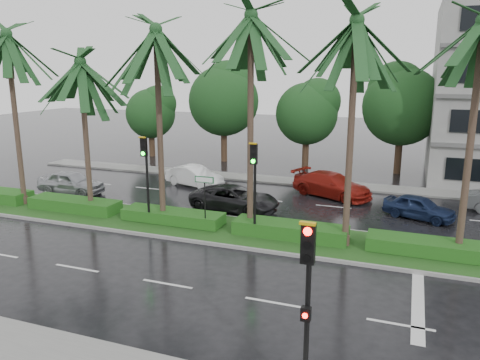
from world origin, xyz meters
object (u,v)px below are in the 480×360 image
(signal_median_left, at_px, (146,167))
(car_blue, at_px, (419,207))
(signal_near, at_px, (307,305))
(street_sign, at_px, (205,190))
(car_silver, at_px, (71,182))
(car_white, at_px, (194,176))
(car_darkgrey, at_px, (235,198))
(car_red, at_px, (332,185))

(signal_median_left, relative_size, car_blue, 1.21)
(signal_near, distance_m, signal_median_left, 13.93)
(signal_median_left, height_order, street_sign, signal_median_left)
(signal_near, relative_size, car_blue, 1.21)
(signal_median_left, height_order, car_blue, signal_median_left)
(signal_near, xyz_separation_m, car_silver, (-17.88, 13.59, -1.78))
(signal_near, distance_m, car_white, 21.45)
(signal_median_left, relative_size, street_sign, 1.68)
(signal_near, bearing_deg, car_white, 122.55)
(car_blue, bearing_deg, car_white, 102.50)
(signal_median_left, distance_m, car_silver, 9.08)
(signal_near, height_order, car_darkgrey, signal_near)
(signal_median_left, bearing_deg, street_sign, 3.47)
(car_silver, bearing_deg, signal_near, -128.40)
(signal_near, bearing_deg, car_red, 97.63)
(signal_near, distance_m, car_blue, 16.05)
(car_darkgrey, xyz_separation_m, car_blue, (9.48, 1.99, -0.07))
(street_sign, xyz_separation_m, car_white, (-4.50, 8.15, -1.44))
(street_sign, xyz_separation_m, car_blue, (9.50, 5.88, -1.51))
(street_sign, distance_m, car_white, 9.42)
(car_white, xyz_separation_m, car_darkgrey, (4.52, -4.26, 0.00))
(signal_median_left, height_order, car_white, signal_median_left)
(signal_near, height_order, car_silver, signal_near)
(street_sign, height_order, car_darkgrey, street_sign)
(street_sign, relative_size, car_blue, 0.72)
(car_darkgrey, relative_size, car_red, 0.97)
(car_silver, bearing_deg, signal_median_left, -117.50)
(street_sign, height_order, car_white, street_sign)
(car_red, relative_size, car_blue, 1.40)
(car_blue, bearing_deg, street_sign, 143.45)
(car_white, distance_m, car_blue, 14.18)
(car_silver, relative_size, car_red, 0.84)
(car_darkgrey, bearing_deg, car_white, 52.17)
(car_darkgrey, bearing_deg, car_red, -37.70)
(street_sign, xyz_separation_m, car_red, (4.52, 8.67, -1.39))
(signal_near, xyz_separation_m, car_darkgrey, (-6.98, 13.75, -1.82))
(car_darkgrey, bearing_deg, signal_median_left, 148.93)
(car_silver, bearing_deg, car_blue, -85.12)
(car_silver, distance_m, car_red, 16.17)
(car_red, bearing_deg, signal_near, -148.76)
(signal_median_left, bearing_deg, car_blue, 25.86)
(car_white, relative_size, car_darkgrey, 0.84)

